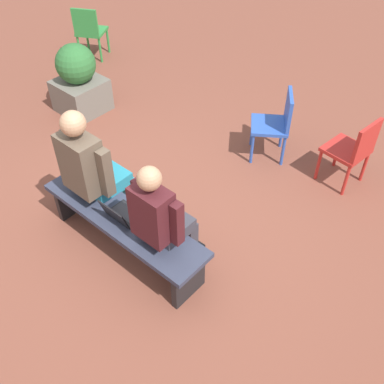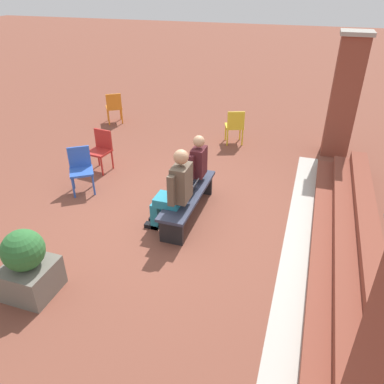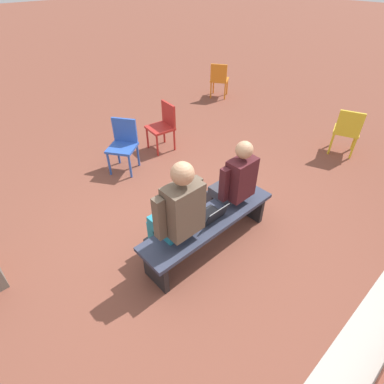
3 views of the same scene
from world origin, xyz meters
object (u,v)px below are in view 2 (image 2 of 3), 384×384
Objects in this scene: plastic_chair_far_right at (81,167)px; plastic_chair_by_pillar at (235,125)px; bench at (188,198)px; person_student at (193,167)px; plastic_chair_foreground at (114,106)px; plastic_chair_near_bench_left at (101,148)px; laptop at (189,190)px; person_adult at (175,189)px; planter at (27,266)px.

plastic_chair_far_right is 1.00× the size of plastic_chair_by_pillar.
bench is 1.40× the size of person_student.
plastic_chair_near_bench_left is at bearing 23.16° from plastic_chair_foreground.
bench is 5.62× the size of laptop.
person_adult is 5.38m from plastic_chair_foreground.
person_student is 1.53× the size of plastic_chair_foreground.
plastic_chair_by_pillar is at bearing 166.41° from planter.
person_adult is 1.49× the size of planter.
person_adult is 2.28m from planter.
plastic_chair_far_right and plastic_chair_by_pillar have the same top height.
planter is at bearing 18.98° from plastic_chair_foreground.
planter is (2.31, -1.33, 0.08)m from bench.
bench is at bearing 84.09° from plastic_chair_far_right.
person_student is 1.53× the size of plastic_chair_by_pillar.
person_adult is at bearing 54.86° from plastic_chair_near_bench_left.
plastic_chair_foreground is at bearing -134.74° from person_student.
plastic_chair_by_pillar is at bearing 177.90° from person_student.
person_adult is 1.67× the size of plastic_chair_far_right.
person_adult reaches higher than laptop.
person_adult is (0.88, -0.01, 0.05)m from person_student.
person_student reaches higher than bench.
planter is at bearing 18.73° from plastic_chair_far_right.
plastic_chair_foreground and plastic_chair_near_bench_left have the same top height.
plastic_chair_foreground is at bearing -156.84° from plastic_chair_near_bench_left.
person_student is (-0.45, -0.06, 0.34)m from bench.
plastic_chair_near_bench_left is 0.91m from plastic_chair_far_right.
person_student is 2.90m from plastic_chair_by_pillar.
plastic_chair_by_pillar is (0.43, 3.46, 0.00)m from plastic_chair_foreground.
plastic_chair_far_right is (0.90, 0.10, 0.00)m from plastic_chair_near_bench_left.
person_student is 1.53× the size of plastic_chair_near_bench_left.
laptop is at bearing 42.35° from plastic_chair_foreground.
plastic_chair_far_right is 0.89× the size of planter.
bench is 2.14× the size of plastic_chair_far_right.
plastic_chair_by_pillar is (-3.33, 0.03, -0.02)m from laptop.
person_adult is 3.78m from plastic_chair_by_pillar.
plastic_chair_foreground is 0.89× the size of planter.
bench is 2.56m from plastic_chair_near_bench_left.
plastic_chair_foreground reaches higher than laptop.
plastic_chair_by_pillar is at bearing 144.41° from plastic_chair_far_right.
plastic_chair_by_pillar is 0.89× the size of planter.
person_student reaches higher than plastic_chair_near_bench_left.
bench is 2.14× the size of plastic_chair_foreground.
planter reaches higher than plastic_chair_far_right.
bench is 0.57m from person_student.
bench is 1.91× the size of planter.
person_student is at bearing 179.56° from person_adult.
plastic_chair_foreground is 1.00× the size of plastic_chair_far_right.
plastic_chair_far_right reaches higher than laptop.
person_student is at bearing 155.47° from planter.
plastic_chair_near_bench_left is 1.00× the size of plastic_chair_far_right.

